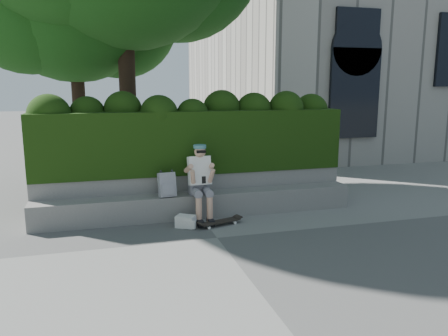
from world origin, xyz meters
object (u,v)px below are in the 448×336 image
object	(u,v)px
backpack_plaid	(167,185)
backpack_ground	(186,221)
person	(200,179)
skateboard	(220,222)

from	to	relation	value
backpack_plaid	backpack_ground	distance (m)	0.77
backpack_plaid	backpack_ground	xyz separation A→B (m)	(0.24, -0.47, -0.57)
person	skateboard	world-z (taller)	person
person	backpack_ground	bearing A→B (deg)	-132.35
person	backpack_ground	size ratio (longest dim) A/B	4.35
skateboard	backpack_plaid	size ratio (longest dim) A/B	1.79
skateboard	backpack_plaid	xyz separation A→B (m)	(-0.84, 0.55, 0.60)
person	backpack_ground	world-z (taller)	person
backpack_ground	person	bearing A→B (deg)	80.87
backpack_plaid	backpack_ground	size ratio (longest dim) A/B	1.38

